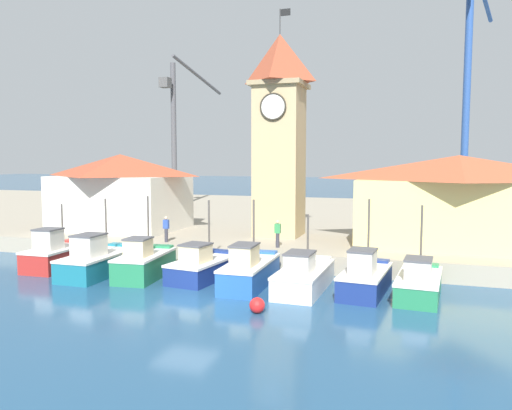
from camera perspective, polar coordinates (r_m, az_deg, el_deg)
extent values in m
plane|color=navy|center=(22.24, -8.10, -11.09)|extent=(300.00, 300.00, 0.00)
cube|color=#9E937F|center=(47.53, 6.47, -1.66)|extent=(120.00, 40.00, 1.05)
cube|color=#AD2823|center=(30.81, -21.72, -5.73)|extent=(2.11, 4.12, 1.12)
cube|color=#AD2823|center=(32.09, -19.81, -4.01)|extent=(1.70, 0.66, 0.24)
cube|color=silver|center=(30.70, -21.76, -4.61)|extent=(2.17, 4.19, 0.12)
cube|color=beige|center=(30.06, -22.64, -3.68)|extent=(1.23, 1.26, 1.09)
cube|color=#4C4C51|center=(29.98, -22.68, -2.57)|extent=(1.31, 1.34, 0.08)
cylinder|color=#4C4742|center=(30.92, -21.27, -2.13)|extent=(0.10, 0.10, 2.44)
torus|color=black|center=(31.63, -23.03, -5.50)|extent=(0.14, 0.52, 0.52)
cube|color=#196B7F|center=(28.44, -17.39, -6.54)|extent=(2.09, 5.18, 1.08)
cube|color=#196B7F|center=(30.21, -14.89, -4.52)|extent=(1.74, 0.61, 0.24)
cube|color=silver|center=(28.32, -17.43, -5.38)|extent=(2.15, 5.24, 0.12)
cube|color=silver|center=(27.50, -18.54, -4.46)|extent=(1.24, 1.56, 1.08)
cube|color=#4C4C51|center=(27.41, -18.58, -3.26)|extent=(1.32, 1.64, 0.08)
cylinder|color=#4C4742|center=(28.61, -16.77, -2.19)|extent=(0.10, 0.10, 2.90)
torus|color=black|center=(29.28, -18.88, -6.25)|extent=(0.12, 0.52, 0.52)
cube|color=#237A4C|center=(27.13, -12.59, -6.88)|extent=(2.26, 4.36, 1.18)
cube|color=#237A4C|center=(28.64, -11.06, -4.75)|extent=(1.62, 0.76, 0.24)
cube|color=silver|center=(27.00, -12.62, -5.55)|extent=(2.33, 4.42, 0.12)
cube|color=beige|center=(26.26, -13.31, -4.77)|extent=(1.23, 1.36, 0.87)
cube|color=#4C4C51|center=(26.18, -13.34, -3.74)|extent=(1.32, 1.45, 0.08)
cylinder|color=#4C4742|center=(27.23, -12.22, -2.12)|extent=(0.10, 0.10, 3.01)
torus|color=black|center=(27.74, -14.30, -6.65)|extent=(0.17, 0.53, 0.52)
cube|color=navy|center=(26.41, -5.97, -7.38)|extent=(2.57, 4.68, 0.94)
cube|color=navy|center=(27.97, -3.87, -5.42)|extent=(1.79, 0.81, 0.24)
cube|color=silver|center=(26.30, -5.98, -6.28)|extent=(2.64, 4.75, 0.12)
cube|color=beige|center=(25.56, -6.91, -5.52)|extent=(1.37, 1.48, 0.85)
cube|color=#4C4C51|center=(25.48, -6.92, -4.49)|extent=(1.46, 1.57, 0.08)
cylinder|color=#4C4742|center=(26.51, -5.39, -2.72)|extent=(0.10, 0.10, 3.04)
torus|color=black|center=(27.17, -7.71, -7.04)|extent=(0.18, 0.53, 0.52)
cube|color=#2356A8|center=(24.85, -0.69, -7.96)|extent=(1.89, 5.07, 1.11)
cube|color=#2356A8|center=(26.83, 0.76, -5.49)|extent=(1.51, 0.64, 0.24)
cube|color=silver|center=(24.72, -0.69, -6.59)|extent=(1.95, 5.13, 0.12)
cube|color=beige|center=(23.79, -1.33, -5.78)|extent=(1.09, 1.53, 0.93)
cube|color=#4C4C51|center=(23.70, -1.33, -4.58)|extent=(1.18, 1.62, 0.08)
cylinder|color=#4C4742|center=(25.04, -0.26, -2.81)|extent=(0.10, 0.10, 3.00)
torus|color=black|center=(25.38, -2.60, -7.68)|extent=(0.13, 0.52, 0.52)
cube|color=silver|center=(24.23, 5.54, -8.51)|extent=(2.05, 5.16, 0.96)
cube|color=silver|center=(26.29, 6.78, -6.08)|extent=(1.65, 0.64, 0.24)
cube|color=silver|center=(24.11, 5.55, -7.28)|extent=(2.12, 5.22, 0.12)
cube|color=silver|center=(23.16, 5.02, -6.59)|extent=(1.19, 1.56, 0.83)
cube|color=#4C4C51|center=(23.07, 5.03, -5.47)|extent=(1.28, 1.64, 0.08)
cylinder|color=#4C4742|center=(24.47, 5.94, -3.97)|extent=(0.10, 0.10, 2.50)
torus|color=black|center=(24.73, 3.32, -8.20)|extent=(0.13, 0.52, 0.52)
cube|color=navy|center=(24.14, 12.39, -8.63)|extent=(2.20, 4.63, 0.99)
cube|color=navy|center=(25.92, 13.26, -6.29)|extent=(1.58, 0.74, 0.24)
cube|color=silver|center=(24.01, 12.41, -7.36)|extent=(2.26, 4.70, 0.12)
cube|color=beige|center=(23.14, 12.07, -6.40)|extent=(1.20, 1.44, 1.01)
cube|color=#4C4C51|center=(23.04, 12.10, -5.07)|extent=(1.28, 1.53, 0.08)
cylinder|color=#4C4742|center=(24.25, 12.74, -3.18)|extent=(0.10, 0.10, 3.27)
torus|color=black|center=(24.55, 10.22, -8.35)|extent=(0.17, 0.53, 0.52)
cube|color=#237A4C|center=(24.14, 18.13, -8.88)|extent=(2.10, 4.71, 0.90)
cube|color=#237A4C|center=(26.00, 18.49, -6.58)|extent=(1.55, 0.71, 0.24)
cube|color=silver|center=(24.02, 18.16, -7.72)|extent=(2.17, 4.77, 0.12)
cube|color=silver|center=(23.14, 18.05, -7.00)|extent=(1.16, 1.45, 0.83)
cube|color=#4C4C51|center=(23.05, 18.08, -5.89)|extent=(1.25, 1.54, 0.08)
cylinder|color=#4C4742|center=(24.28, 18.37, -3.69)|extent=(0.10, 0.10, 3.12)
torus|color=black|center=(24.44, 15.87, -8.64)|extent=(0.16, 0.53, 0.52)
cube|color=tan|center=(33.73, 2.69, 4.90)|extent=(2.99, 2.99, 9.94)
cube|color=#9C865F|center=(34.08, 2.72, 13.54)|extent=(3.49, 3.49, 0.30)
pyramid|color=#A3472D|center=(34.37, 2.74, 16.39)|extent=(3.49, 3.49, 3.16)
cylinder|color=white|center=(32.41, 1.97, 11.17)|extent=(1.64, 0.12, 1.64)
torus|color=#332D23|center=(32.37, 1.95, 11.18)|extent=(1.76, 0.12, 1.76)
cylinder|color=#3F3F3F|center=(34.91, 2.76, 20.23)|extent=(0.08, 0.08, 1.60)
cube|color=black|center=(34.97, 3.35, 21.13)|extent=(0.70, 0.04, 0.44)
cube|color=silver|center=(38.43, -15.15, 0.29)|extent=(8.74, 6.50, 3.95)
pyramid|color=#A3472D|center=(38.30, -15.25, 4.43)|extent=(9.14, 6.90, 1.59)
cube|color=#E5D17A|center=(31.74, 22.04, -0.91)|extent=(11.45, 6.08, 3.98)
pyramid|color=#B25133|center=(31.58, 22.21, 3.99)|extent=(11.85, 6.48, 1.44)
cube|color=navy|center=(42.46, 22.47, -1.33)|extent=(2.00, 2.00, 1.20)
cylinder|color=#284C93|center=(42.59, 22.97, 12.62)|extent=(0.56, 0.56, 19.48)
cube|color=#353539|center=(54.38, -9.26, 0.37)|extent=(2.00, 2.00, 1.20)
cylinder|color=#4C4C51|center=(54.27, -9.38, 8.42)|extent=(0.56, 0.56, 14.06)
cylinder|color=#4C4C51|center=(58.73, -6.65, 14.45)|extent=(1.93, 9.36, 3.22)
cube|color=#4C4C4C|center=(53.70, -10.35, 13.59)|extent=(1.00, 1.00, 1.00)
sphere|color=red|center=(20.66, 0.14, -11.39)|extent=(0.64, 0.64, 0.64)
cylinder|color=#33333D|center=(31.82, -10.22, -3.43)|extent=(0.22, 0.22, 0.85)
cube|color=#2D4CA5|center=(31.72, -10.24, -2.17)|extent=(0.34, 0.22, 0.56)
sphere|color=beige|center=(31.67, -10.25, -1.47)|extent=(0.20, 0.20, 0.20)
cylinder|color=#33333D|center=(29.41, 2.48, -4.06)|extent=(0.22, 0.22, 0.85)
cube|color=#338C4C|center=(29.31, 2.49, -2.70)|extent=(0.34, 0.22, 0.56)
sphere|color=beige|center=(29.26, 2.49, -1.94)|extent=(0.20, 0.20, 0.20)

